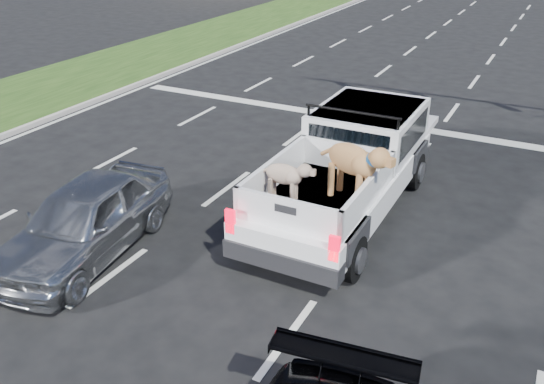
% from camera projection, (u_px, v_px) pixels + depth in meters
% --- Properties ---
extents(ground, '(160.00, 160.00, 0.00)m').
position_uv_depth(ground, '(192.00, 305.00, 9.44)').
color(ground, black).
rests_on(ground, ground).
extents(road_markings, '(17.75, 60.00, 0.01)m').
position_uv_depth(road_markings, '(338.00, 163.00, 14.66)').
color(road_markings, silver).
rests_on(road_markings, ground).
extents(grass_median_left, '(5.00, 60.00, 0.10)m').
position_uv_depth(grass_median_left, '(5.00, 104.00, 18.91)').
color(grass_median_left, '#1E3E13').
rests_on(grass_median_left, ground).
extents(curb_left, '(0.15, 60.00, 0.14)m').
position_uv_depth(curb_left, '(60.00, 114.00, 17.90)').
color(curb_left, '#A8A09A').
rests_on(curb_left, ground).
extents(pickup_truck, '(2.45, 5.97, 2.24)m').
position_uv_depth(pickup_truck, '(349.00, 166.00, 11.92)').
color(pickup_truck, black).
rests_on(pickup_truck, ground).
extents(silver_sedan, '(2.18, 4.33, 1.41)m').
position_uv_depth(silver_sedan, '(85.00, 220.00, 10.56)').
color(silver_sedan, '#A4A7AB').
rests_on(silver_sedan, ground).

